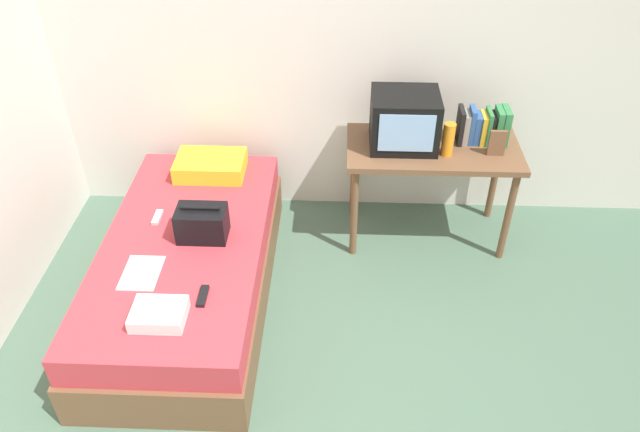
{
  "coord_description": "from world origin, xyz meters",
  "views": [
    {
      "loc": [
        0.07,
        -2.0,
        2.87
      ],
      "look_at": [
        -0.05,
        1.05,
        0.54
      ],
      "focal_mm": 34.41,
      "sensor_mm": 36.0,
      "label": 1
    }
  ],
  "objects_px": {
    "book_row": "(484,126)",
    "bed": "(188,269)",
    "water_bottle": "(448,139)",
    "remote_silver": "(157,217)",
    "pillow": "(211,165)",
    "picture_frame": "(497,143)",
    "desk": "(432,158)",
    "handbag": "(202,223)",
    "folded_towel": "(159,314)",
    "remote_dark": "(203,296)",
    "tv": "(404,120)",
    "magazine": "(142,273)"
  },
  "relations": [
    {
      "from": "remote_dark",
      "to": "folded_towel",
      "type": "distance_m",
      "value": 0.26
    },
    {
      "from": "folded_towel",
      "to": "remote_dark",
      "type": "bearing_deg",
      "value": 41.05
    },
    {
      "from": "pillow",
      "to": "remote_silver",
      "type": "distance_m",
      "value": 0.6
    },
    {
      "from": "magazine",
      "to": "book_row",
      "type": "bearing_deg",
      "value": 28.34
    },
    {
      "from": "remote_silver",
      "to": "bed",
      "type": "bearing_deg",
      "value": -43.36
    },
    {
      "from": "picture_frame",
      "to": "magazine",
      "type": "relative_size",
      "value": 0.62
    },
    {
      "from": "handbag",
      "to": "magazine",
      "type": "bearing_deg",
      "value": -129.88
    },
    {
      "from": "magazine",
      "to": "remote_dark",
      "type": "xyz_separation_m",
      "value": [
        0.39,
        -0.18,
        0.01
      ]
    },
    {
      "from": "pillow",
      "to": "water_bottle",
      "type": "bearing_deg",
      "value": -4.14
    },
    {
      "from": "remote_dark",
      "to": "magazine",
      "type": "bearing_deg",
      "value": 155.43
    },
    {
      "from": "magazine",
      "to": "remote_dark",
      "type": "bearing_deg",
      "value": -24.57
    },
    {
      "from": "remote_silver",
      "to": "folded_towel",
      "type": "height_order",
      "value": "folded_towel"
    },
    {
      "from": "handbag",
      "to": "folded_towel",
      "type": "distance_m",
      "value": 0.71
    },
    {
      "from": "remote_dark",
      "to": "water_bottle",
      "type": "bearing_deg",
      "value": 38.02
    },
    {
      "from": "pillow",
      "to": "remote_dark",
      "type": "relative_size",
      "value": 3.05
    },
    {
      "from": "bed",
      "to": "remote_silver",
      "type": "relative_size",
      "value": 13.89
    },
    {
      "from": "water_bottle",
      "to": "remote_silver",
      "type": "bearing_deg",
      "value": -167.04
    },
    {
      "from": "picture_frame",
      "to": "handbag",
      "type": "relative_size",
      "value": 0.6
    },
    {
      "from": "book_row",
      "to": "bed",
      "type": "bearing_deg",
      "value": -157.18
    },
    {
      "from": "pillow",
      "to": "handbag",
      "type": "relative_size",
      "value": 1.59
    },
    {
      "from": "remote_silver",
      "to": "pillow",
      "type": "bearing_deg",
      "value": 65.52
    },
    {
      "from": "pillow",
      "to": "magazine",
      "type": "relative_size",
      "value": 1.64
    },
    {
      "from": "tv",
      "to": "water_bottle",
      "type": "xyz_separation_m",
      "value": [
        0.28,
        -0.12,
        -0.07
      ]
    },
    {
      "from": "tv",
      "to": "water_bottle",
      "type": "distance_m",
      "value": 0.31
    },
    {
      "from": "desk",
      "to": "book_row",
      "type": "xyz_separation_m",
      "value": [
        0.33,
        0.08,
        0.21
      ]
    },
    {
      "from": "book_row",
      "to": "pillow",
      "type": "relative_size",
      "value": 0.69
    },
    {
      "from": "desk",
      "to": "pillow",
      "type": "xyz_separation_m",
      "value": [
        -1.53,
        0.01,
        -0.11
      ]
    },
    {
      "from": "pillow",
      "to": "remote_dark",
      "type": "height_order",
      "value": "pillow"
    },
    {
      "from": "desk",
      "to": "book_row",
      "type": "height_order",
      "value": "book_row"
    },
    {
      "from": "bed",
      "to": "water_bottle",
      "type": "height_order",
      "value": "water_bottle"
    },
    {
      "from": "remote_dark",
      "to": "tv",
      "type": "bearing_deg",
      "value": 47.24
    },
    {
      "from": "pillow",
      "to": "remote_silver",
      "type": "bearing_deg",
      "value": -114.48
    },
    {
      "from": "tv",
      "to": "handbag",
      "type": "relative_size",
      "value": 1.47
    },
    {
      "from": "magazine",
      "to": "folded_towel",
      "type": "bearing_deg",
      "value": -60.94
    },
    {
      "from": "picture_frame",
      "to": "pillow",
      "type": "relative_size",
      "value": 0.38
    },
    {
      "from": "bed",
      "to": "water_bottle",
      "type": "xyz_separation_m",
      "value": [
        1.64,
        0.62,
        0.62
      ]
    },
    {
      "from": "picture_frame",
      "to": "handbag",
      "type": "height_order",
      "value": "picture_frame"
    },
    {
      "from": "bed",
      "to": "desk",
      "type": "distance_m",
      "value": 1.78
    },
    {
      "from": "tv",
      "to": "magazine",
      "type": "distance_m",
      "value": 1.91
    },
    {
      "from": "magazine",
      "to": "remote_dark",
      "type": "height_order",
      "value": "remote_dark"
    },
    {
      "from": "desk",
      "to": "remote_silver",
      "type": "height_order",
      "value": "desk"
    },
    {
      "from": "desk",
      "to": "magazine",
      "type": "bearing_deg",
      "value": -149.21
    },
    {
      "from": "picture_frame",
      "to": "pillow",
      "type": "bearing_deg",
      "value": 176.79
    },
    {
      "from": "book_row",
      "to": "folded_towel",
      "type": "relative_size",
      "value": 1.18
    },
    {
      "from": "desk",
      "to": "tv",
      "type": "relative_size",
      "value": 2.64
    },
    {
      "from": "handbag",
      "to": "folded_towel",
      "type": "relative_size",
      "value": 1.07
    },
    {
      "from": "pillow",
      "to": "book_row",
      "type": "bearing_deg",
      "value": 1.98
    },
    {
      "from": "remote_dark",
      "to": "bed",
      "type": "bearing_deg",
      "value": 114.01
    },
    {
      "from": "folded_towel",
      "to": "picture_frame",
      "type": "bearing_deg",
      "value": 33.68
    },
    {
      "from": "tv",
      "to": "book_row",
      "type": "distance_m",
      "value": 0.54
    }
  ]
}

